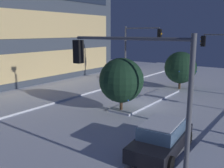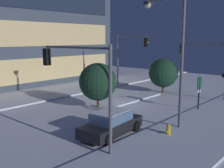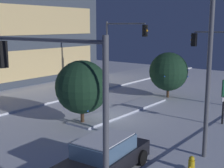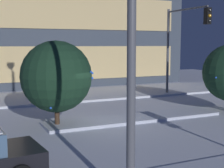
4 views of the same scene
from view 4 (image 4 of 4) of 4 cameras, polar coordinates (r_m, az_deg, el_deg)
ground at (r=15.11m, az=-2.82°, el=-7.20°), size 52.00×52.00×0.00m
curb_strip_far at (r=23.00m, az=-10.66°, el=-2.27°), size 52.00×5.20×0.14m
median_strip at (r=16.30m, az=4.04°, el=-5.91°), size 9.00×1.80×0.14m
traffic_light_corner_far_right at (r=23.05m, az=12.18°, el=8.34°), size 0.32×4.54×6.19m
decorated_tree_left_of_median at (r=14.65m, az=-9.61°, el=1.28°), size 3.15×3.15×3.85m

